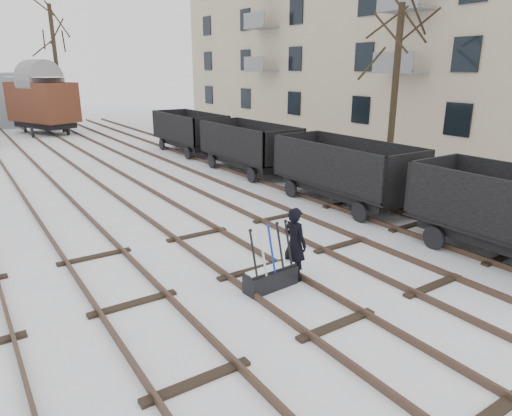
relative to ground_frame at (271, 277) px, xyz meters
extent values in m
plane|color=white|center=(0.13, -2.02, -0.28)|extent=(120.00, 120.00, 0.00)
cube|color=black|center=(-3.58, 11.98, -0.21)|extent=(0.07, 52.00, 0.15)
cube|color=black|center=(-2.15, 11.98, -0.21)|extent=(0.07, 52.00, 0.15)
cube|color=black|center=(-2.87, -0.02, -0.26)|extent=(1.90, 0.20, 0.08)
cube|color=black|center=(-0.58, 11.98, -0.21)|extent=(0.07, 52.00, 0.15)
cube|color=black|center=(0.85, 11.98, -0.21)|extent=(0.07, 52.00, 0.15)
cube|color=black|center=(0.13, -0.02, -0.26)|extent=(1.90, 0.20, 0.08)
cube|color=black|center=(2.42, 11.98, -0.21)|extent=(0.07, 52.00, 0.15)
cube|color=black|center=(3.85, 11.98, -0.21)|extent=(0.07, 52.00, 0.15)
cube|color=black|center=(3.13, -0.02, -0.26)|extent=(1.90, 0.20, 0.08)
cube|color=black|center=(5.42, 11.98, -0.21)|extent=(0.07, 52.00, 0.15)
cube|color=black|center=(6.85, 11.98, -0.21)|extent=(0.07, 52.00, 0.15)
cube|color=black|center=(6.13, -0.02, -0.26)|extent=(1.90, 0.20, 0.08)
cube|color=#BDAE91|center=(20.13, 11.98, 7.72)|extent=(10.00, 45.00, 16.00)
cube|color=black|center=(0.00, 0.00, -0.06)|extent=(1.33, 0.51, 0.44)
cube|color=black|center=(0.00, 0.00, 0.18)|extent=(1.32, 0.39, 0.06)
cube|color=white|center=(0.00, 0.00, 0.22)|extent=(1.27, 0.35, 0.03)
cylinder|color=black|center=(-0.50, -0.04, 0.67)|extent=(0.07, 0.32, 1.08)
cylinder|color=silver|center=(-0.25, -0.02, 0.67)|extent=(0.07, 0.32, 1.08)
cylinder|color=#0B2A95|center=(0.00, 0.00, 0.67)|extent=(0.07, 0.32, 1.08)
cylinder|color=black|center=(0.25, 0.02, 0.67)|extent=(0.07, 0.32, 1.08)
cylinder|color=black|center=(0.50, 0.04, 0.67)|extent=(0.07, 0.32, 1.08)
imported|color=black|center=(0.75, 0.10, 0.60)|extent=(0.53, 0.71, 1.76)
cube|color=black|center=(5.05, -2.38, 1.27)|extent=(0.09, 5.65, 1.51)
cylinder|color=black|center=(7.17, -0.57, 0.05)|extent=(0.11, 0.66, 0.66)
cube|color=black|center=(6.13, 4.02, 0.33)|extent=(1.81, 4.97, 0.38)
cube|color=black|center=(6.13, 4.02, 0.52)|extent=(2.26, 5.65, 0.11)
cube|color=black|center=(5.05, 4.02, 1.27)|extent=(0.09, 5.65, 1.51)
cube|color=black|center=(7.22, 4.02, 1.27)|extent=(0.09, 5.65, 1.51)
cube|color=white|center=(6.13, 4.02, 0.61)|extent=(2.03, 5.42, 0.06)
cylinder|color=black|center=(5.10, 2.21, 0.05)|extent=(0.11, 0.66, 0.66)
cylinder|color=black|center=(7.17, 5.83, 0.05)|extent=(0.11, 0.66, 0.66)
cube|color=black|center=(6.13, 10.42, 0.33)|extent=(1.81, 4.97, 0.38)
cube|color=black|center=(6.13, 10.42, 0.52)|extent=(2.26, 5.65, 0.11)
cube|color=black|center=(5.05, 10.42, 1.27)|extent=(0.09, 5.65, 1.51)
cube|color=black|center=(7.22, 10.42, 1.27)|extent=(0.09, 5.65, 1.51)
cube|color=white|center=(6.13, 10.42, 0.61)|extent=(2.03, 5.42, 0.06)
cylinder|color=black|center=(5.10, 8.61, 0.05)|extent=(0.11, 0.66, 0.66)
cylinder|color=black|center=(7.17, 12.23, 0.05)|extent=(0.11, 0.66, 0.66)
cube|color=black|center=(6.13, 16.82, 0.33)|extent=(1.81, 4.97, 0.38)
cube|color=black|center=(6.13, 16.82, 0.52)|extent=(2.26, 5.65, 0.11)
cube|color=black|center=(5.05, 16.82, 1.27)|extent=(0.09, 5.65, 1.51)
cube|color=black|center=(7.22, 16.82, 1.27)|extent=(0.09, 5.65, 1.51)
cube|color=white|center=(6.13, 16.82, 0.61)|extent=(2.03, 5.42, 0.06)
cylinder|color=black|center=(5.10, 15.01, 0.05)|extent=(0.11, 0.66, 0.66)
cylinder|color=black|center=(7.17, 18.63, 0.05)|extent=(0.11, 0.66, 0.66)
cube|color=black|center=(0.56, 30.30, 0.43)|extent=(3.81, 5.27, 0.44)
cube|color=#512B18|center=(0.56, 30.30, 2.08)|extent=(4.55, 6.08, 2.85)
cube|color=white|center=(0.56, 30.30, 3.89)|extent=(4.20, 5.73, 0.04)
cylinder|color=black|center=(-0.65, 28.54, 0.10)|extent=(0.13, 0.77, 0.77)
cylinder|color=black|center=(1.76, 32.06, 0.10)|extent=(0.13, 0.77, 0.77)
cylinder|color=black|center=(11.33, 6.42, 3.45)|extent=(0.30, 0.30, 7.46)
cylinder|color=black|center=(1.91, 30.52, 4.35)|extent=(0.30, 0.30, 9.26)
camera|label=1|loc=(-5.48, -7.62, 4.51)|focal=32.00mm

